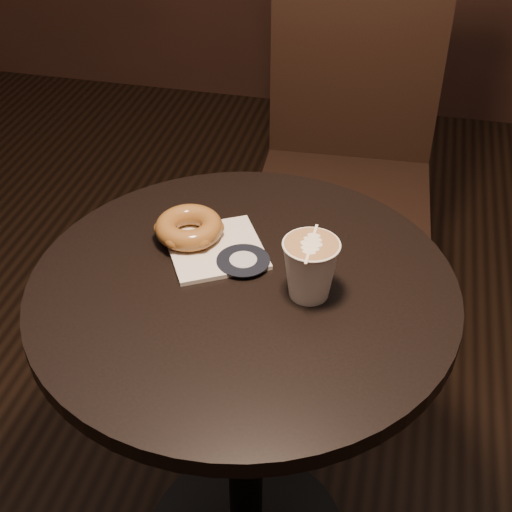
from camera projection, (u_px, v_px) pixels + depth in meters
name	position (u px, v px, depth m)	size (l,w,h in m)	color
cafe_table	(244.00, 368.00, 1.27)	(0.70, 0.70, 0.75)	black
chair	(349.00, 136.00, 1.83)	(0.46, 0.46, 1.10)	black
pastry_bag	(216.00, 249.00, 1.22)	(0.16, 0.16, 0.01)	silver
doughnut	(189.00, 227.00, 1.23)	(0.12, 0.12, 0.04)	brown
latte_cup	(310.00, 269.00, 1.10)	(0.09, 0.09, 0.10)	white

